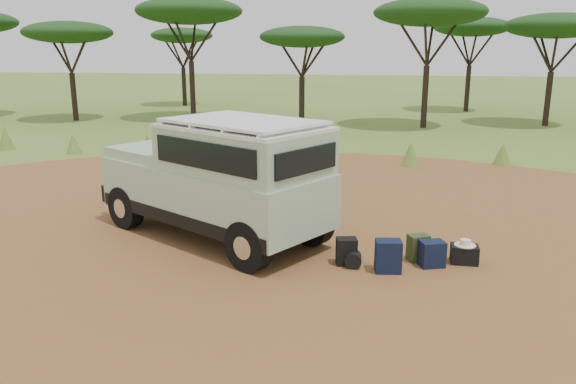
% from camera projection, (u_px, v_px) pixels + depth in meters
% --- Properties ---
extents(ground, '(140.00, 140.00, 0.00)m').
position_uv_depth(ground, '(269.00, 249.00, 10.80)').
color(ground, olive).
rests_on(ground, ground).
extents(dirt_clearing, '(23.00, 23.00, 0.01)m').
position_uv_depth(dirt_clearing, '(269.00, 249.00, 10.80)').
color(dirt_clearing, brown).
rests_on(dirt_clearing, ground).
extents(grass_fringe, '(36.60, 1.60, 0.90)m').
position_uv_depth(grass_fringe, '(323.00, 150.00, 18.96)').
color(grass_fringe, olive).
rests_on(grass_fringe, ground).
extents(acacia_treeline, '(46.70, 13.20, 6.26)m').
position_uv_depth(acacia_treeline, '(361.00, 25.00, 28.36)').
color(acacia_treeline, black).
rests_on(acacia_treeline, ground).
extents(safari_vehicle, '(5.33, 4.31, 2.47)m').
position_uv_depth(safari_vehicle, '(219.00, 181.00, 11.18)').
color(safari_vehicle, '#A1BCA0').
rests_on(safari_vehicle, ground).
extents(walking_staff, '(0.24, 0.44, 1.27)m').
position_uv_depth(walking_staff, '(187.00, 200.00, 11.91)').
color(walking_staff, brown).
rests_on(walking_staff, ground).
extents(backpack_black, '(0.41, 0.34, 0.49)m').
position_uv_depth(backpack_black, '(346.00, 251.00, 10.00)').
color(backpack_black, black).
rests_on(backpack_black, ground).
extents(backpack_navy, '(0.48, 0.37, 0.57)m').
position_uv_depth(backpack_navy, '(388.00, 256.00, 9.65)').
color(backpack_navy, '#0F1C31').
rests_on(backpack_navy, ground).
extents(backpack_olive, '(0.43, 0.39, 0.49)m').
position_uv_depth(backpack_olive, '(418.00, 248.00, 10.17)').
color(backpack_olive, '#2C3B1B').
rests_on(backpack_olive, ground).
extents(duffel_navy, '(0.50, 0.43, 0.47)m').
position_uv_depth(duffel_navy, '(432.00, 254.00, 9.91)').
color(duffel_navy, '#0F1C31').
rests_on(duffel_navy, ground).
extents(hard_case, '(0.49, 0.35, 0.34)m').
position_uv_depth(hard_case, '(464.00, 254.00, 10.07)').
color(hard_case, black).
rests_on(hard_case, ground).
extents(stuff_sack, '(0.30, 0.30, 0.29)m').
position_uv_depth(stuff_sack, '(353.00, 259.00, 9.90)').
color(stuff_sack, black).
rests_on(stuff_sack, ground).
extents(safari_hat, '(0.38, 0.38, 0.11)m').
position_uv_depth(safari_hat, '(465.00, 243.00, 10.02)').
color(safari_hat, beige).
rests_on(safari_hat, hard_case).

